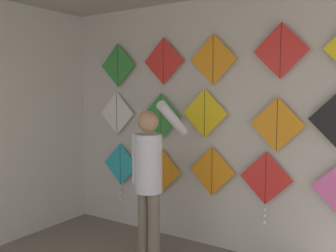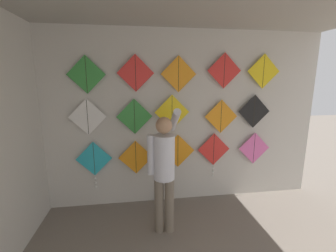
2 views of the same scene
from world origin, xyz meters
name	(u,v)px [view 1 (image 1 of 2)]	position (x,y,z in m)	size (l,w,h in m)	color
back_panel	(213,125)	(0.00, 4.15, 1.40)	(4.87, 0.06, 2.80)	beige
shopkeeper	(149,174)	(-0.29, 3.32, 0.95)	(0.43, 0.57, 1.69)	#726656
kite_0	(120,167)	(-1.30, 4.06, 0.78)	(0.55, 0.04, 0.76)	#28B2C6
kite_1	(161,171)	(-0.65, 4.06, 0.81)	(0.55, 0.01, 0.55)	orange
kite_2	(212,171)	(0.03, 4.06, 0.89)	(0.55, 0.01, 0.55)	orange
kite_3	(266,182)	(0.65, 4.06, 0.85)	(0.55, 0.04, 0.76)	red
kite_5	(117,114)	(-1.35, 4.06, 1.49)	(0.55, 0.01, 0.55)	white
kite_6	(161,116)	(-0.65, 4.06, 1.48)	(0.55, 0.01, 0.55)	#338C38
kite_7	(205,113)	(-0.07, 4.06, 1.53)	(0.55, 0.01, 0.55)	yellow
kite_8	(277,125)	(0.75, 4.06, 1.44)	(0.55, 0.01, 0.55)	orange
kite_10	(118,65)	(-1.33, 4.06, 2.11)	(0.55, 0.01, 0.55)	#338C38
kite_11	(163,61)	(-0.62, 4.06, 2.13)	(0.55, 0.01, 0.55)	red
kite_12	(213,60)	(0.03, 4.06, 2.12)	(0.55, 0.01, 0.55)	orange
kite_13	(281,51)	(0.77, 4.06, 2.17)	(0.55, 0.01, 0.55)	red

